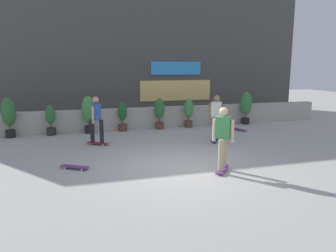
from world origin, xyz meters
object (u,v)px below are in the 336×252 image
potted_plant_7 (246,105)px  skater_by_wall_right (223,136)px  potted_plant_1 (51,119)px  potted_plant_6 (219,112)px  potted_plant_5 (189,112)px  skater_far_right (216,116)px  potted_plant_4 (159,112)px  skateboard_near_camera (75,167)px  potted_plant_0 (9,114)px  potted_plant_3 (123,116)px  skateboard_aside (239,129)px  skater_far_left (96,118)px  potted_plant_2 (88,112)px

potted_plant_7 → skater_by_wall_right: (-4.17, -6.06, 0.05)m
potted_plant_1 → potted_plant_7: (8.70, 0.00, 0.25)m
potted_plant_6 → potted_plant_7: 1.43m
potted_plant_5 → skater_far_right: bearing=-90.0°
potted_plant_4 → skateboard_near_camera: (-3.64, -4.74, -0.70)m
potted_plant_0 → potted_plant_1: 1.52m
potted_plant_7 → skater_far_right: 4.07m
potted_plant_4 → skater_by_wall_right: 6.06m
potted_plant_3 → potted_plant_7: bearing=0.0°
potted_plant_0 → potted_plant_7: bearing=0.0°
potted_plant_1 → skateboard_aside: bearing=-9.9°
potted_plant_7 → potted_plant_5: bearing=180.0°
potted_plant_4 → skater_far_left: (-2.85, -2.17, 0.17)m
potted_plant_0 → skater_far_left: 3.81m
potted_plant_4 → potted_plant_5: bearing=0.0°
potted_plant_2 → potted_plant_5: size_ratio=1.19×
potted_plant_1 → potted_plant_4: potted_plant_4 is taller
potted_plant_3 → skateboard_near_camera: bearing=-113.1°
potted_plant_6 → potted_plant_2: bearing=-180.0°
potted_plant_1 → skater_far_right: 6.51m
potted_plant_0 → potted_plant_4: bearing=0.0°
potted_plant_2 → potted_plant_4: potted_plant_2 is taller
potted_plant_5 → potted_plant_2: bearing=-180.0°
potted_plant_1 → potted_plant_4: (4.48, 0.00, 0.13)m
potted_plant_4 → potted_plant_5: size_ratio=1.06×
potted_plant_6 → potted_plant_7: bearing=-0.0°
potted_plant_0 → skateboard_aside: (9.12, -1.33, -0.85)m
potted_plant_6 → skateboard_aside: 1.48m
potted_plant_6 → skater_far_left: 6.09m
potted_plant_3 → skater_far_left: bearing=-119.5°
potted_plant_4 → skateboard_aside: 3.49m
potted_plant_2 → potted_plant_3: 1.41m
potted_plant_0 → potted_plant_6: size_ratio=1.32×
skateboard_aside → potted_plant_3: bearing=164.4°
skater_by_wall_right → skateboard_near_camera: size_ratio=2.18×
potted_plant_2 → potted_plant_3: size_ratio=1.25×
potted_plant_0 → potted_plant_5: (7.32, 0.00, -0.20)m
skateboard_near_camera → skateboard_aside: (6.80, 3.42, 0.00)m
skater_by_wall_right → potted_plant_4: bearing=90.5°
skater_by_wall_right → skateboard_aside: size_ratio=2.06×
potted_plant_4 → potted_plant_2: bearing=-180.0°
potted_plant_4 → skater_by_wall_right: size_ratio=0.80×
skater_by_wall_right → potted_plant_1: bearing=126.8°
potted_plant_1 → potted_plant_5: potted_plant_5 is taller
potted_plant_2 → potted_plant_5: bearing=0.0°
potted_plant_0 → potted_plant_3: (4.35, 0.00, -0.25)m
potted_plant_1 → potted_plant_4: 4.48m
potted_plant_6 → skater_by_wall_right: (-2.77, -6.06, 0.33)m
potted_plant_1 → skater_far_left: (1.63, -2.17, 0.30)m
skater_far_left → potted_plant_3: bearing=60.5°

